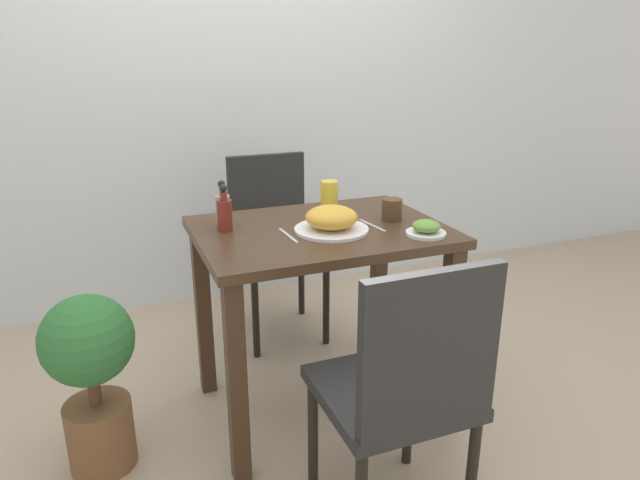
{
  "coord_description": "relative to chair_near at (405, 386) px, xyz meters",
  "views": [
    {
      "loc": [
        -0.75,
        -1.89,
        1.42
      ],
      "look_at": [
        0.0,
        0.0,
        0.73
      ],
      "focal_mm": 32.0,
      "sensor_mm": 36.0,
      "label": 1
    }
  ],
  "objects": [
    {
      "name": "chair_near",
      "position": [
        0.0,
        0.0,
        0.0
      ],
      "size": [
        0.42,
        0.42,
        0.91
      ],
      "rotation": [
        0.0,
        0.0,
        3.14
      ],
      "color": "black",
      "rests_on": "ground_plane"
    },
    {
      "name": "food_plate",
      "position": [
        0.04,
        0.63,
        0.3
      ],
      "size": [
        0.27,
        0.27,
        0.09
      ],
      "color": "white",
      "rests_on": "dining_table"
    },
    {
      "name": "dining_table",
      "position": [
        0.02,
        0.69,
        0.12
      ],
      "size": [
        0.92,
        0.68,
        0.78
      ],
      "color": "#3D2819",
      "rests_on": "ground_plane"
    },
    {
      "name": "side_plate",
      "position": [
        0.34,
        0.47,
        0.29
      ],
      "size": [
        0.14,
        0.14,
        0.06
      ],
      "color": "white",
      "rests_on": "dining_table"
    },
    {
      "name": "chair_far",
      "position": [
        0.06,
        1.43,
        0.0
      ],
      "size": [
        0.42,
        0.42,
        0.91
      ],
      "color": "black",
      "rests_on": "ground_plane"
    },
    {
      "name": "ground_plane",
      "position": [
        0.02,
        0.69,
        -0.52
      ],
      "size": [
        16.0,
        16.0,
        0.0
      ],
      "primitive_type": "plane",
      "color": "tan"
    },
    {
      "name": "potted_plant_left",
      "position": [
        -0.83,
        0.65,
        -0.13
      ],
      "size": [
        0.31,
        0.31,
        0.65
      ],
      "color": "brown",
      "rests_on": "ground_plane"
    },
    {
      "name": "wall_back",
      "position": [
        0.02,
        1.99,
        0.78
      ],
      "size": [
        8.0,
        0.05,
        2.6
      ],
      "color": "silver",
      "rests_on": "ground_plane"
    },
    {
      "name": "drink_cup",
      "position": [
        0.31,
        0.68,
        0.3
      ],
      "size": [
        0.08,
        0.08,
        0.08
      ],
      "color": "#4C331E",
      "rests_on": "dining_table"
    },
    {
      "name": "condiment_bottle",
      "position": [
        -0.32,
        0.79,
        0.33
      ],
      "size": [
        0.06,
        0.06,
        0.17
      ],
      "color": "maroon",
      "rests_on": "dining_table"
    },
    {
      "name": "juice_glass",
      "position": [
        0.13,
        0.87,
        0.33
      ],
      "size": [
        0.07,
        0.07,
        0.13
      ],
      "color": "gold",
      "rests_on": "dining_table"
    },
    {
      "name": "sauce_bottle",
      "position": [
        -0.31,
        0.85,
        0.33
      ],
      "size": [
        0.06,
        0.06,
        0.17
      ],
      "color": "gray",
      "rests_on": "dining_table"
    },
    {
      "name": "fork_utensil",
      "position": [
        -0.13,
        0.63,
        0.27
      ],
      "size": [
        0.02,
        0.18,
        0.0
      ],
      "rotation": [
        0.0,
        0.0,
        1.61
      ],
      "color": "silver",
      "rests_on": "dining_table"
    },
    {
      "name": "spoon_utensil",
      "position": [
        0.21,
        0.63,
        0.27
      ],
      "size": [
        0.03,
        0.17,
        0.0
      ],
      "rotation": [
        0.0,
        0.0,
        1.71
      ],
      "color": "silver",
      "rests_on": "dining_table"
    }
  ]
}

